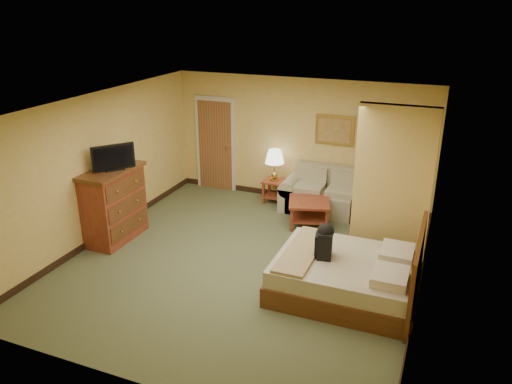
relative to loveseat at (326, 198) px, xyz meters
The scene contains 17 objects.
floor 2.69m from the loveseat, 105.57° to the right, with size 6.00×6.00×0.00m, color #525A3A.
ceiling 3.53m from the loveseat, 105.57° to the right, with size 6.00×6.00×0.00m, color white.
back_wall 1.31m from the loveseat, 149.35° to the left, with size 5.50×0.02×2.60m, color #DCB75D.
left_wall 4.43m from the loveseat, 143.40° to the right, with size 0.02×6.00×2.60m, color #DCB75D.
right_wall 3.43m from the loveseat, 51.71° to the right, with size 0.02×6.00×2.60m, color #DCB75D.
partition 2.40m from the loveseat, 49.03° to the right, with size 1.20×0.15×2.60m, color #DCB75D.
door 2.79m from the loveseat, behind, with size 0.94×0.16×2.10m.
baseboard 0.86m from the loveseat, 149.95° to the left, with size 5.50×0.02×0.12m, color black.
loveseat is the anchor object (origin of this frame).
side_table 1.15m from the loveseat, behind, with size 0.45×0.45×0.49m.
table_lamp 1.35m from the loveseat, behind, with size 0.40×0.40×0.66m.
coffee_table 0.77m from the loveseat, 100.87° to the right, with size 0.95×0.95×0.49m.
wall_picture 1.36m from the loveseat, 90.00° to the left, with size 0.79×0.04×0.61m.
dresser 4.15m from the loveseat, 140.57° to the right, with size 0.65×1.24×1.32m.
tv 4.24m from the loveseat, 139.67° to the right, with size 0.49×0.61×0.45m.
bed 3.07m from the loveseat, 69.03° to the right, with size 2.05×1.75×1.13m.
backpack 3.03m from the loveseat, 76.35° to the right, with size 0.25×0.33×0.53m.
Camera 1 is at (2.90, -6.65, 4.06)m, focal length 35.00 mm.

